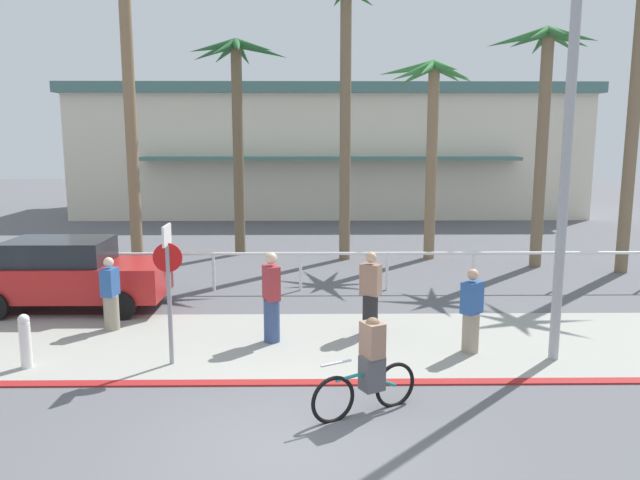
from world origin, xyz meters
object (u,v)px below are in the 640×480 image
Objects in this scene: palm_tree_5 at (431,105)px; pedestrian_1 at (471,315)px; palm_tree_3 at (237,88)px; palm_tree_6 at (545,88)px; pedestrian_0 at (111,297)px; stop_sign_bike_lane at (168,274)px; car_red_1 at (69,274)px; palm_tree_2 at (127,40)px; cyclist_teal_0 at (369,368)px; streetlight_curb at (574,125)px; bollard_0 at (25,341)px; pedestrian_2 at (272,301)px; palm_tree_4 at (344,61)px; palm_tree_7 at (639,57)px; pedestrian_3 at (370,296)px.

pedestrian_1 is at bearing -95.37° from palm_tree_5.
palm_tree_3 is 1.12× the size of palm_tree_5.
palm_tree_6 is 13.82m from pedestrian_0.
car_red_1 is (-3.21, 3.65, -0.81)m from stop_sign_bike_lane.
palm_tree_2 is 12.57m from palm_tree_6.
palm_tree_5 is 4.09× the size of pedestrian_0.
stop_sign_bike_lane is 0.58× the size of car_red_1.
palm_tree_3 reaches higher than cyclist_teal_0.
streetlight_curb is at bearing -23.27° from pedestrian_1.
bollard_0 is 0.14× the size of palm_tree_3.
bollard_0 is 0.10× the size of palm_tree_2.
cyclist_teal_0 is at bearing -130.40° from pedestrian_1.
pedestrian_0 reaches higher than cyclist_teal_0.
bollard_0 is 4.50m from pedestrian_2.
bollard_0 is at bearing -122.15° from palm_tree_4.
cyclist_teal_0 is (-6.20, -10.37, -4.81)m from palm_tree_6.
palm_tree_6 reaches higher than palm_tree_3.
stop_sign_bike_lane is 0.40× the size of palm_tree_5.
palm_tree_7 is at bearing 31.74° from pedestrian_2.
bollard_0 is 0.11× the size of palm_tree_4.
palm_tree_6 is at bearing 20.26° from car_red_1.
palm_tree_5 is at bearing 2.76° from palm_tree_4.
palm_tree_2 is at bearing 134.97° from pedestrian_3.
palm_tree_5 is (2.85, 0.14, -1.37)m from palm_tree_4.
palm_tree_2 is at bearing 176.62° from palm_tree_7.
palm_tree_3 is 9.79m from palm_tree_6.
palm_tree_4 is 12.91m from cyclist_teal_0.
palm_tree_6 is at bearing 35.08° from bollard_0.
palm_tree_2 reaches higher than palm_tree_7.
pedestrian_2 is at bearing 34.55° from stop_sign_bike_lane.
palm_tree_7 is 4.91× the size of pedestrian_3.
bollard_0 is at bearing 162.70° from cyclist_teal_0.
pedestrian_3 is (6.30, 1.84, 0.30)m from bollard_0.
pedestrian_2 reaches higher than pedestrian_0.
palm_tree_6 is 10.04m from pedestrian_3.
stop_sign_bike_lane reaches higher than bollard_0.
palm_tree_2 is at bearing 100.63° from pedestrian_0.
palm_tree_7 reaches higher than bollard_0.
palm_tree_2 is at bearing -142.97° from palm_tree_3.
bollard_0 is 0.57× the size of pedestrian_3.
cyclist_teal_0 is at bearing -30.47° from stop_sign_bike_lane.
cyclist_teal_0 is 3.34m from pedestrian_1.
bollard_0 is at bearing -103.63° from palm_tree_3.
pedestrian_1 reaches higher than pedestrian_0.
palm_tree_4 reaches higher than palm_tree_3.
pedestrian_1 is (5.56, 0.55, -0.92)m from stop_sign_bike_lane.
palm_tree_5 is (9.33, 1.36, -1.80)m from palm_tree_2.
pedestrian_0 is 0.97× the size of pedestrian_1.
pedestrian_2 is 2.08m from pedestrian_3.
palm_tree_4 reaches higher than car_red_1.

